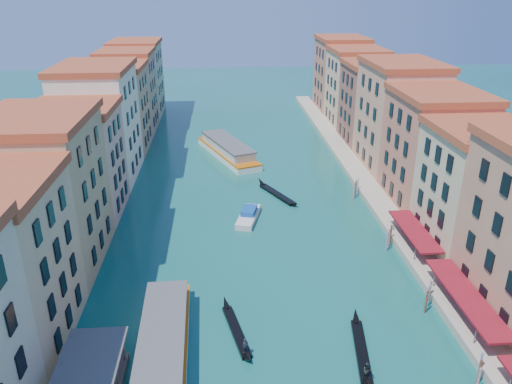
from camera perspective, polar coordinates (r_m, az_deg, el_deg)
The scene contains 12 objects.
left_bank_palazzos at distance 90.84m, azimuth -18.23°, elevation 6.02°, with size 12.80×128.40×21.00m.
right_bank_palazzos at distance 94.63m, azimuth 17.06°, elevation 6.84°, with size 12.80×128.40×21.00m.
quay at distance 94.97m, azimuth 11.91°, elevation 1.53°, with size 4.00×140.00×1.00m, color #A79C87.
restaurant_awnings at distance 59.17m, azimuth 23.16°, elevation -11.20°, with size 3.20×44.55×3.12m.
mooring_poles_right at distance 63.16m, azimuth 18.09°, elevation -9.92°, with size 1.44×54.24×3.20m.
vaporetto_near at distance 52.29m, azimuth -10.55°, elevation -16.64°, with size 5.28×20.84×3.08m.
vaporetto_far at distance 106.10m, azimuth -3.25°, elevation 4.88°, with size 13.18×23.31×3.42m.
gondola_fore at distance 54.73m, azimuth -2.27°, elevation -15.49°, with size 3.29×11.14×2.24m.
gondola_right at distance 53.12m, azimuth 11.98°, elevation -17.34°, with size 2.69×12.20×2.44m.
gondola_far at distance 86.80m, azimuth 2.34°, elevation -0.14°, with size 6.63×12.13×1.85m.
motorboat_mid at distance 77.96m, azimuth -0.87°, elevation -2.70°, with size 4.48×8.39×1.66m.
motorboat_far at distance 101.90m, azimuth -1.28°, elevation 3.59°, with size 3.47×7.89×1.58m.
Camera 1 is at (-3.82, -19.88, 34.38)m, focal length 35.00 mm.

